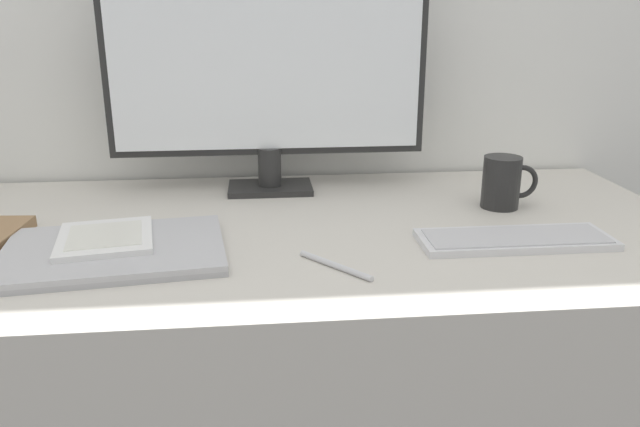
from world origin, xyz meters
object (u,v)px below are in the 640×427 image
monitor (267,76)px  ereader (105,238)px  keyboard (515,239)px  pen (335,266)px  laptop (114,251)px  coffee_mug (503,182)px

monitor → ereader: size_ratio=3.50×
keyboard → ereader: bearing=177.1°
keyboard → pen: bearing=-166.3°
laptop → ereader: bearing=125.2°
coffee_mug → keyboard: bearing=-104.7°
keyboard → pen: size_ratio=2.77×
monitor → laptop: 0.48m
monitor → laptop: size_ratio=1.79×
keyboard → ereader: (-0.65, 0.03, 0.01)m
pen → keyboard: bearing=13.7°
ereader → pen: bearing=-17.0°
monitor → coffee_mug: monitor is taller
pen → monitor: bearing=101.3°
laptop → coffee_mug: bearing=14.9°
keyboard → monitor: bearing=137.9°
laptop → coffee_mug: (0.69, 0.18, 0.04)m
monitor → laptop: monitor is taller
laptop → ereader: 0.03m
monitor → keyboard: bearing=-42.1°
laptop → keyboard: bearing=-0.7°
laptop → monitor: bearing=54.2°
keyboard → laptop: size_ratio=0.88×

